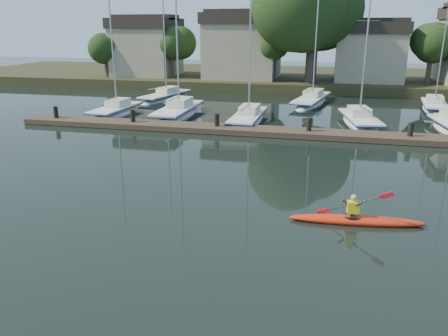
% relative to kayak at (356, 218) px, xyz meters
% --- Properties ---
extents(ground, '(160.00, 160.00, 0.00)m').
position_rel_kayak_xyz_m(ground, '(-5.32, -1.27, -0.18)').
color(ground, black).
rests_on(ground, ground).
extents(kayak, '(4.74, 1.12, 1.50)m').
position_rel_kayak_xyz_m(kayak, '(0.00, 0.00, 0.00)').
color(kayak, '#D34610').
rests_on(kayak, ground).
extents(dock, '(34.00, 2.00, 1.80)m').
position_rel_kayak_xyz_m(dock, '(-5.32, 12.73, 0.02)').
color(dock, '#483829').
rests_on(dock, ground).
extents(sailboat_0, '(2.24, 7.19, 11.30)m').
position_rel_kayak_xyz_m(sailboat_0, '(-17.76, 16.93, -0.37)').
color(sailboat_0, white).
rests_on(sailboat_0, ground).
extents(sailboat_1, '(2.35, 9.07, 14.79)m').
position_rel_kayak_xyz_m(sailboat_1, '(-12.71, 17.56, -0.38)').
color(sailboat_1, white).
rests_on(sailboat_1, ground).
extents(sailboat_2, '(2.00, 8.34, 13.78)m').
position_rel_kayak_xyz_m(sailboat_2, '(-6.91, 16.52, -0.35)').
color(sailboat_2, white).
rests_on(sailboat_2, ground).
extents(sailboat_3, '(3.29, 7.83, 12.26)m').
position_rel_kayak_xyz_m(sailboat_3, '(1.05, 17.50, -0.36)').
color(sailboat_3, white).
rests_on(sailboat_3, ground).
extents(sailboat_5, '(3.59, 8.56, 13.81)m').
position_rel_kayak_xyz_m(sailboat_5, '(-16.64, 25.09, -0.35)').
color(sailboat_5, white).
rests_on(sailboat_5, ground).
extents(sailboat_6, '(3.78, 9.99, 15.54)m').
position_rel_kayak_xyz_m(sailboat_6, '(-2.74, 25.89, -0.36)').
color(sailboat_6, white).
rests_on(sailboat_6, ground).
extents(sailboat_7, '(2.71, 7.37, 11.61)m').
position_rel_kayak_xyz_m(sailboat_7, '(7.54, 25.30, -0.35)').
color(sailboat_7, white).
rests_on(sailboat_7, ground).
extents(shore, '(90.00, 25.25, 12.75)m').
position_rel_kayak_xyz_m(shore, '(-3.71, 39.02, 3.05)').
color(shore, '#2C351A').
rests_on(shore, ground).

